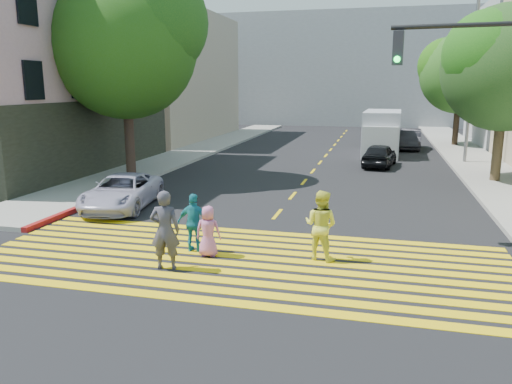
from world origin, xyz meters
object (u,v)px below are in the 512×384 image
at_px(pedestrian_woman, 321,225).
at_px(silver_car, 380,132).
at_px(pedestrian_child, 208,231).
at_px(dark_car_near, 379,155).
at_px(tree_right_near, 508,61).
at_px(tree_right_far, 462,69).
at_px(pedestrian_extra, 194,223).
at_px(traffic_signal, 510,98).
at_px(dark_car_parked, 410,139).
at_px(tree_left, 126,38).
at_px(pedestrian_man, 165,230).
at_px(white_van, 382,134).
at_px(white_sedan, 122,192).

relative_size(pedestrian_woman, silver_car, 0.35).
height_order(pedestrian_child, silver_car, silver_car).
bearing_deg(dark_car_near, pedestrian_child, 83.94).
height_order(tree_right_near, silver_car, tree_right_near).
distance_m(tree_right_near, tree_right_far, 14.06).
bearing_deg(pedestrian_extra, traffic_signal, -168.21).
height_order(dark_car_near, dark_car_parked, dark_car_parked).
bearing_deg(tree_left, pedestrian_man, -58.91).
distance_m(dark_car_near, traffic_signal, 14.45).
xyz_separation_m(tree_right_far, pedestrian_man, (-10.06, -27.59, -4.44)).
distance_m(pedestrian_child, dark_car_near, 16.47).
height_order(pedestrian_child, white_van, white_van).
height_order(pedestrian_child, dark_car_near, pedestrian_child).
bearing_deg(pedestrian_man, pedestrian_child, -131.96).
bearing_deg(tree_right_far, silver_car, 153.82).
bearing_deg(pedestrian_child, silver_car, -104.49).
xyz_separation_m(pedestrian_woman, dark_car_parked, (3.26, 23.75, -0.20)).
relative_size(tree_left, pedestrian_child, 7.20).
distance_m(tree_left, white_van, 16.77).
height_order(pedestrian_woman, white_sedan, pedestrian_woman).
relative_size(white_sedan, traffic_signal, 0.69).
height_order(pedestrian_extra, traffic_signal, traffic_signal).
distance_m(pedestrian_woman, dark_car_parked, 23.97).
bearing_deg(white_sedan, pedestrian_child, -49.37).
bearing_deg(traffic_signal, silver_car, 101.79).
bearing_deg(pedestrian_woman, traffic_signal, -139.89).
relative_size(pedestrian_man, dark_car_near, 0.52).
bearing_deg(tree_left, tree_right_far, 45.28).
distance_m(pedestrian_child, pedestrian_extra, 0.54).
relative_size(pedestrian_extra, silver_car, 0.31).
bearing_deg(pedestrian_child, tree_left, -60.00).
relative_size(tree_right_far, silver_car, 1.57).
bearing_deg(traffic_signal, tree_left, 157.66).
distance_m(tree_right_near, pedestrian_man, 17.34).
relative_size(tree_left, tree_right_far, 1.19).
bearing_deg(tree_right_far, white_sedan, -122.21).
distance_m(tree_right_near, pedestrian_child, 16.17).
xyz_separation_m(pedestrian_man, traffic_signal, (7.93, 3.37, 3.05)).
relative_size(pedestrian_man, pedestrian_child, 1.45).
xyz_separation_m(pedestrian_woman, white_sedan, (-7.52, 3.66, -0.29)).
xyz_separation_m(pedestrian_child, traffic_signal, (7.25, 2.25, 3.35)).
xyz_separation_m(white_sedan, dark_car_parked, (10.78, 20.09, 0.09)).
height_order(tree_left, silver_car, tree_left).
height_order(white_sedan, dark_car_parked, dark_car_parked).
height_order(pedestrian_man, silver_car, pedestrian_man).
xyz_separation_m(tree_right_near, dark_car_near, (-5.14, 3.54, -4.69)).
bearing_deg(pedestrian_woman, silver_car, -74.35).
xyz_separation_m(tree_right_near, dark_car_parked, (-3.19, 11.79, -4.63)).
height_order(tree_right_far, silver_car, tree_right_far).
height_order(tree_left, traffic_signal, tree_left).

